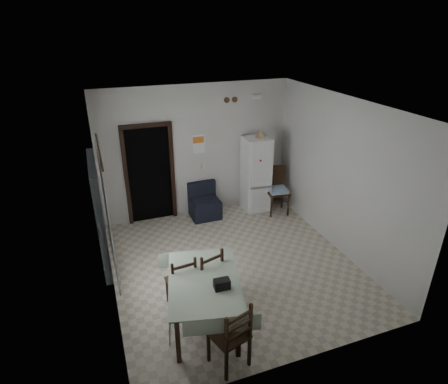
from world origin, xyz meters
TOP-DOWN VIEW (x-y plane):
  - ground at (0.00, 0.00)m, footprint 4.50×4.50m
  - ceiling at (0.00, 0.00)m, footprint 4.20×4.50m
  - wall_back at (0.00, 2.25)m, footprint 4.20×0.02m
  - wall_front at (0.00, -2.25)m, footprint 4.20×0.02m
  - wall_left at (-2.10, 0.00)m, footprint 0.02×4.50m
  - wall_right at (2.10, 0.00)m, footprint 0.02×4.50m
  - doorway at (-1.05, 2.45)m, footprint 1.06×0.52m
  - window_recess at (-2.15, -0.20)m, footprint 0.10×1.20m
  - curtain at (-2.04, -0.20)m, footprint 0.02×1.45m
  - curtain_rod at (-2.03, -0.20)m, footprint 0.02×1.60m
  - calendar at (0.05, 2.24)m, footprint 0.28×0.02m
  - calendar_image at (0.05, 2.23)m, footprint 0.24×0.01m
  - light_switch at (0.15, 2.24)m, footprint 0.08×0.02m
  - vent_left at (0.70, 2.23)m, footprint 0.12×0.03m
  - vent_right at (0.88, 2.23)m, footprint 0.12×0.03m
  - emergency_light at (1.35, 2.21)m, footprint 0.25×0.07m
  - fridge at (1.30, 1.93)m, footprint 0.58×0.58m
  - tan_cone at (1.36, 1.92)m, footprint 0.25×0.25m
  - navy_seat at (0.07, 1.93)m, footprint 0.64×0.62m
  - corner_chair at (1.68, 1.56)m, footprint 0.53×0.53m
  - dining_table at (-0.92, -1.18)m, footprint 1.30×1.68m
  - black_bag at (-0.74, -1.43)m, footprint 0.22×0.14m
  - dining_chair_far_left at (-1.14, -0.70)m, footprint 0.45×0.45m
  - dining_chair_far_right at (-0.75, -0.72)m, footprint 0.53×0.53m
  - dining_chair_near_head at (-0.84, -1.97)m, footprint 0.55×0.55m

SIDE VIEW (x-z plane):
  - ground at x=0.00m, z-range 0.00..0.00m
  - navy_seat at x=0.07m, z-range 0.00..0.77m
  - dining_table at x=-0.92m, z-range 0.00..0.78m
  - dining_chair_far_left at x=-1.14m, z-range 0.00..0.95m
  - dining_chair_far_right at x=-0.75m, z-range 0.00..0.99m
  - dining_chair_near_head at x=-0.84m, z-range 0.00..1.01m
  - corner_chair at x=1.68m, z-range 0.00..1.08m
  - black_bag at x=-0.74m, z-range 0.78..0.92m
  - fridge at x=1.30m, z-range 0.00..1.73m
  - doorway at x=-1.05m, z-range -0.05..2.17m
  - light_switch at x=0.15m, z-range 1.04..1.16m
  - wall_back at x=0.00m, z-range 0.00..2.90m
  - wall_front at x=0.00m, z-range 0.00..2.90m
  - wall_left at x=-2.10m, z-range 0.00..2.90m
  - wall_right at x=2.10m, z-range 0.00..2.90m
  - window_recess at x=-2.15m, z-range 0.75..2.35m
  - curtain at x=-2.04m, z-range 0.62..2.48m
  - calendar at x=0.05m, z-range 1.42..1.82m
  - calendar_image at x=0.05m, z-range 1.65..1.79m
  - tan_cone at x=1.36m, z-range 1.73..1.91m
  - curtain_rod at x=-2.03m, z-range 2.49..2.51m
  - vent_left at x=0.70m, z-range 2.46..2.58m
  - vent_right at x=0.88m, z-range 2.46..2.58m
  - emergency_light at x=1.35m, z-range 2.50..2.59m
  - ceiling at x=0.00m, z-range 2.89..2.91m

